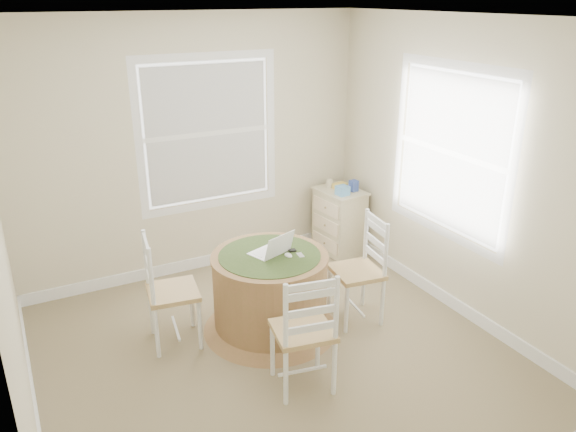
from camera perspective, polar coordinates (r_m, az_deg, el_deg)
room at (r=4.30m, az=-0.38°, el=2.07°), size 3.64×3.64×2.64m
round_table at (r=4.84m, az=-1.84°, el=-7.41°), size 1.17×1.17×0.71m
chair_left at (r=4.72m, az=-11.63°, el=-7.50°), size 0.46×0.47×0.95m
chair_near at (r=4.14m, az=1.53°, el=-11.51°), size 0.49×0.47×0.95m
chair_right at (r=4.98m, az=6.97°, el=-5.58°), size 0.45×0.47×0.95m
laptop at (r=4.71m, az=-1.71°, el=-3.52°), size 0.38×0.36×0.22m
mouse at (r=4.68m, az=0.03°, el=-4.01°), size 0.07×0.10×0.03m
phone at (r=4.69m, az=1.27°, el=-4.04°), size 0.06×0.10×0.02m
keys at (r=4.76m, az=0.43°, el=-3.57°), size 0.07×0.06×0.02m
corner_chest at (r=6.32m, az=5.21°, el=-0.50°), size 0.46×0.59×0.73m
tissue_box at (r=6.04m, az=5.55°, el=2.62°), size 0.13×0.13×0.10m
box_yellow at (r=6.24m, az=5.30°, el=3.06°), size 0.16×0.11×0.06m
box_blue at (r=6.16m, az=6.61°, el=3.07°), size 0.09×0.09×0.12m
cup_cream at (r=6.26m, az=4.31°, el=3.31°), size 0.07×0.07×0.09m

